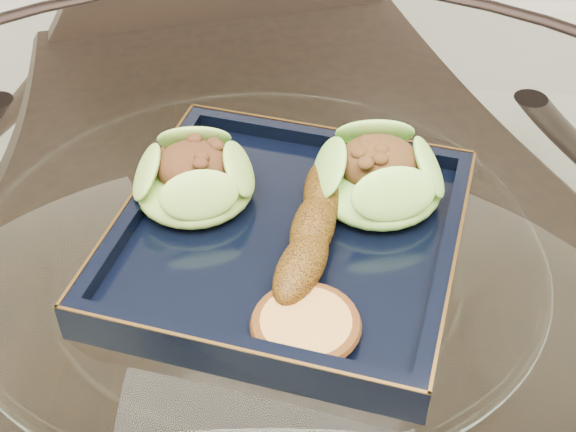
{
  "coord_description": "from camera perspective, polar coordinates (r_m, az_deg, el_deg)",
  "views": [
    {
      "loc": [
        0.02,
        -0.43,
        1.22
      ],
      "look_at": [
        0.02,
        0.05,
        0.8
      ],
      "focal_mm": 50.0,
      "sensor_mm": 36.0,
      "label": 1
    }
  ],
  "objects": [
    {
      "name": "dining_table",
      "position": [
        0.76,
        -1.79,
        -13.95
      ],
      "size": [
        1.13,
        1.13,
        0.77
      ],
      "color": "white",
      "rests_on": "ground"
    },
    {
      "name": "dining_chair",
      "position": [
        1.11,
        -2.95,
        4.0
      ],
      "size": [
        0.51,
        0.51,
        0.98
      ],
      "rotation": [
        0.0,
        0.0,
        0.24
      ],
      "color": "black",
      "rests_on": "ground"
    },
    {
      "name": "navy_plate",
      "position": [
        0.66,
        0.0,
        -1.96
      ],
      "size": [
        0.34,
        0.34,
        0.02
      ],
      "primitive_type": "cube",
      "rotation": [
        0.0,
        0.0,
        -0.29
      ],
      "color": "black",
      "rests_on": "dining_table"
    },
    {
      "name": "lettuce_wrap_left",
      "position": [
        0.68,
        -6.7,
        2.46
      ],
      "size": [
        0.13,
        0.13,
        0.04
      ],
      "primitive_type": "ellipsoid",
      "rotation": [
        0.0,
        0.0,
        -0.31
      ],
      "color": "#61962B",
      "rests_on": "navy_plate"
    },
    {
      "name": "lettuce_wrap_right",
      "position": [
        0.68,
        6.41,
        2.62
      ],
      "size": [
        0.14,
        0.14,
        0.04
      ],
      "primitive_type": "ellipsoid",
      "rotation": [
        0.0,
        0.0,
        -0.35
      ],
      "color": "#6DAC32",
      "rests_on": "navy_plate"
    },
    {
      "name": "roasted_plantain",
      "position": [
        0.63,
        1.8,
        -0.8
      ],
      "size": [
        0.07,
        0.17,
        0.03
      ],
      "primitive_type": "ellipsoid",
      "rotation": [
        0.0,
        0.0,
        1.34
      ],
      "color": "#5E3709",
      "rests_on": "navy_plate"
    },
    {
      "name": "crumb_patty",
      "position": [
        0.57,
        1.28,
        -7.83
      ],
      "size": [
        0.07,
        0.07,
        0.01
      ],
      "primitive_type": "cylinder",
      "rotation": [
        0.0,
        0.0,
        -0.01
      ],
      "color": "#CB8D43",
      "rests_on": "navy_plate"
    }
  ]
}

